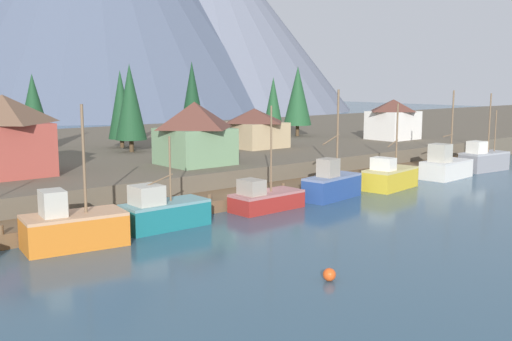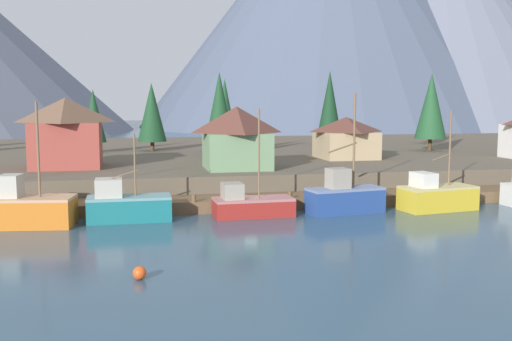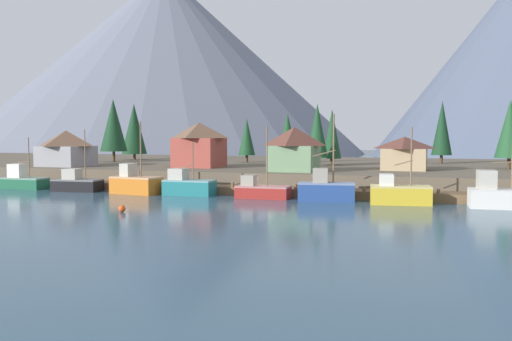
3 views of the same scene
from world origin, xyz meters
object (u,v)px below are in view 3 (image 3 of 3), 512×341
fishing_boat_yellow (399,193)px  house_tan (404,153)px  fishing_boat_teal (188,185)px  fishing_boat_red (261,190)px  conifer_mid_left (134,129)px  conifer_centre (442,128)px  fishing_boat_white (500,195)px  conifer_back_left (510,129)px  conifer_far_left (287,135)px  house_red (199,144)px  conifer_far_right (332,134)px  fishing_boat_blue (326,190)px  conifer_mid_right (247,137)px  fishing_boat_orange (136,184)px  house_green (294,149)px  house_grey (66,148)px  conifer_near_left (317,131)px  fishing_boat_green (23,180)px  channel_buoy (122,209)px  conifer_near_right (113,125)px  fishing_boat_black (77,183)px

fishing_boat_yellow → house_tan: (-0.82, 19.73, 3.73)m
fishing_boat_teal → fishing_boat_red: bearing=-1.0°
conifer_mid_left → conifer_centre: 58.74m
fishing_boat_white → conifer_back_left: bearing=78.0°
fishing_boat_white → conifer_far_left: (-31.97, 34.12, 6.23)m
fishing_boat_white → fishing_boat_red: bearing=174.8°
house_red → house_tan: bearing=6.4°
conifer_mid_left → conifer_far_right: size_ratio=1.22×
conifer_centre → conifer_far_left: conifer_centre is taller
fishing_boat_teal → fishing_boat_blue: (17.33, -0.34, 0.09)m
conifer_back_left → conifer_mid_right: bearing=172.2°
fishing_boat_orange → house_green: 21.57m
house_grey → conifer_near_left: (37.62, 13.08, 2.73)m
fishing_boat_red → conifer_back_left: (29.16, 26.50, 7.39)m
fishing_boat_green → fishing_boat_red: 34.80m
house_red → channel_buoy: house_red is taller
conifer_near_left → house_tan: bearing=-20.7°
house_grey → house_green: bearing=-0.0°
conifer_centre → house_red: bearing=-145.8°
conifer_near_left → fishing_boat_white: bearing=-45.4°
fishing_boat_green → house_green: 37.69m
fishing_boat_red → conifer_centre: size_ratio=0.78×
conifer_near_left → conifer_back_left: 28.11m
fishing_boat_orange → fishing_boat_red: (16.60, 0.53, -0.35)m
conifer_mid_left → conifer_near_left: bearing=-14.9°
fishing_boat_orange → fishing_boat_green: bearing=-173.8°
fishing_boat_teal → house_green: house_green is taller
fishing_boat_red → fishing_boat_yellow: fishing_boat_red is taller
fishing_boat_teal → conifer_centre: size_ratio=0.61×
fishing_boat_yellow → conifer_near_left: size_ratio=0.84×
house_red → conifer_mid_left: conifer_mid_left is taller
house_green → conifer_far_right: (1.63, 18.05, 2.05)m
conifer_near_left → conifer_near_right: size_ratio=0.85×
fishing_boat_blue → fishing_boat_yellow: bearing=-11.4°
house_green → conifer_far_left: (-7.28, 22.42, 1.93)m
conifer_near_right → house_green: bearing=-21.0°
house_tan → conifer_mid_right: bearing=155.4°
house_grey → conifer_mid_left: (-2.26, 23.67, 3.31)m
conifer_near_left → conifer_mid_right: conifer_near_left is taller
fishing_boat_yellow → fishing_boat_black: bearing=170.8°
fishing_boat_blue → fishing_boat_white: bearing=-10.0°
fishing_boat_yellow → conifer_far_left: bearing=113.9°
conifer_centre → fishing_boat_teal: bearing=-126.6°
house_grey → conifer_mid_right: size_ratio=0.92×
fishing_boat_orange → conifer_mid_left: 42.55m
fishing_boat_red → house_green: 12.29m
house_tan → channel_buoy: (-23.80, -34.74, -4.55)m
fishing_boat_black → conifer_near_right: (-11.91, 26.44, 8.24)m
fishing_boat_green → conifer_far_right: (37.32, 29.34, 6.50)m
conifer_back_left → conifer_mid_left: bearing=172.8°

